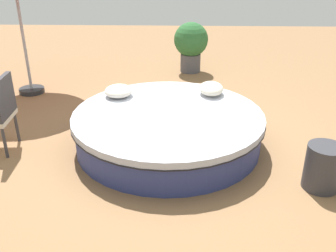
% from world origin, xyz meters
% --- Properties ---
extents(ground_plane, '(16.00, 16.00, 0.00)m').
position_xyz_m(ground_plane, '(0.00, 0.00, 0.00)').
color(ground_plane, olive).
extents(round_bed, '(2.49, 2.49, 0.46)m').
position_xyz_m(round_bed, '(0.00, 0.00, 0.24)').
color(round_bed, navy).
rests_on(round_bed, ground_plane).
extents(throw_pillow_0, '(0.45, 0.35, 0.17)m').
position_xyz_m(throw_pillow_0, '(-0.71, 0.60, 0.54)').
color(throw_pillow_0, beige).
rests_on(throw_pillow_0, round_bed).
extents(throw_pillow_1, '(0.42, 0.40, 0.16)m').
position_xyz_m(throw_pillow_1, '(-0.59, -0.72, 0.54)').
color(throw_pillow_1, silver).
rests_on(throw_pillow_1, round_bed).
extents(planter, '(0.69, 0.69, 1.01)m').
position_xyz_m(planter, '(-3.22, 0.37, 0.59)').
color(planter, '#4C4C51').
rests_on(planter, ground_plane).
extents(side_table, '(0.39, 0.39, 0.51)m').
position_xyz_m(side_table, '(0.94, 1.71, 0.26)').
color(side_table, '#333338').
rests_on(side_table, ground_plane).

